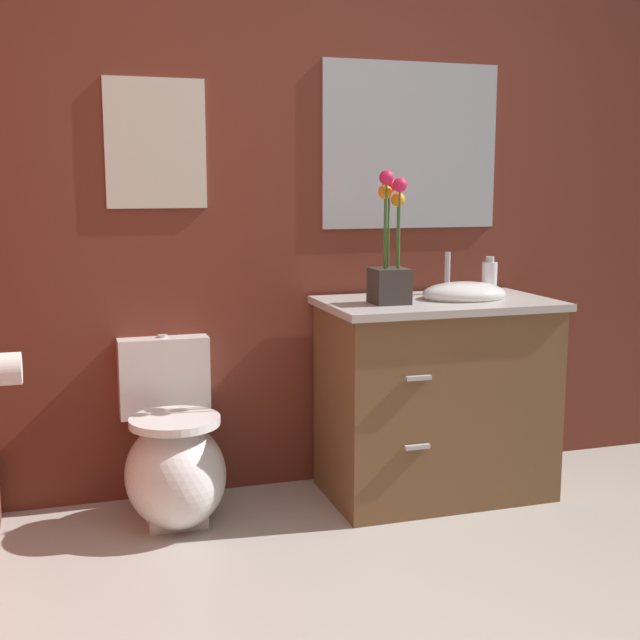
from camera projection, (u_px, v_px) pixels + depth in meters
wall_back at (371, 193)px, 3.60m from camera, size 4.22×0.05×2.50m
toilet at (174, 460)px, 3.21m from camera, size 0.38×0.59×0.69m
vanity_cabinet at (436, 395)px, 3.48m from camera, size 0.94×0.56×1.00m
flower_vase at (390, 262)px, 3.28m from camera, size 0.14×0.14×0.52m
soap_bottle at (489, 277)px, 3.57m from camera, size 0.07×0.07×0.16m
wall_poster at (156, 144)px, 3.27m from camera, size 0.39×0.01×0.50m
wall_mirror at (411, 146)px, 3.59m from camera, size 0.80×0.01×0.70m
toilet_paper_roll at (4, 369)px, 2.78m from camera, size 0.11×0.11×0.11m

